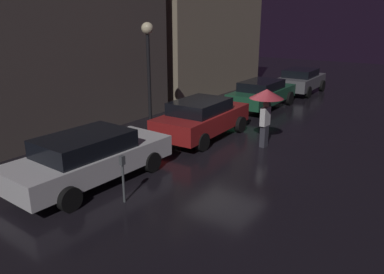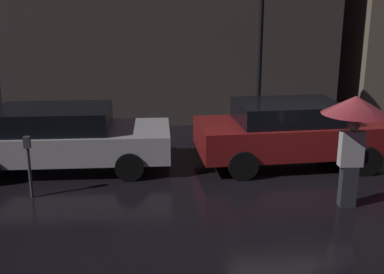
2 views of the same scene
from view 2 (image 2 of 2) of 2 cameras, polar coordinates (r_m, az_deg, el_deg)
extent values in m
plane|color=black|center=(10.17, 12.30, -5.45)|extent=(60.00, 60.00, 0.00)
cube|color=silver|center=(11.03, -14.93, -0.61)|extent=(4.73, 1.95, 0.61)
cube|color=black|center=(10.92, -16.11, 2.11)|extent=(2.48, 1.66, 0.48)
cylinder|color=black|center=(11.84, -7.25, -0.58)|extent=(0.61, 0.22, 0.61)
cylinder|color=black|center=(10.13, -7.42, -3.48)|extent=(0.61, 0.22, 0.61)
cylinder|color=black|center=(12.26, -20.92, -0.96)|extent=(0.61, 0.22, 0.61)
cube|color=maroon|center=(11.19, 11.93, 0.12)|extent=(4.42, 1.96, 0.68)
cube|color=black|center=(11.00, 11.23, 2.93)|extent=(2.33, 1.66, 0.45)
cylinder|color=black|center=(12.55, 16.49, -0.10)|extent=(0.64, 0.22, 0.64)
cylinder|color=black|center=(11.00, 19.96, -2.67)|extent=(0.64, 0.22, 0.64)
cylinder|color=black|center=(11.80, 4.26, -0.48)|extent=(0.64, 0.22, 0.64)
cylinder|color=black|center=(10.13, 6.04, -3.34)|extent=(0.64, 0.22, 0.64)
cube|color=#383842|center=(9.24, 17.98, -5.54)|extent=(0.30, 0.21, 0.78)
cube|color=white|center=(9.01, 18.37, -1.32)|extent=(0.43, 0.22, 0.65)
sphere|color=tan|center=(8.90, 18.61, 1.31)|extent=(0.21, 0.21, 0.21)
cylinder|color=black|center=(8.94, 18.51, 0.22)|extent=(0.02, 0.02, 0.76)
cone|color=#B2333D|center=(8.82, 18.82, 3.60)|extent=(1.16, 1.16, 0.32)
cube|color=black|center=(9.16, 19.60, -2.23)|extent=(0.17, 0.11, 0.22)
cylinder|color=#4C5154|center=(9.62, -18.66, -4.05)|extent=(0.06, 0.06, 0.99)
cube|color=#4C5154|center=(9.44, -18.98, -0.59)|extent=(0.12, 0.10, 0.22)
cylinder|color=black|center=(13.13, 7.95, 8.02)|extent=(0.14, 0.14, 3.73)
camera|label=1|loc=(8.44, -79.26, 7.84)|focal=35.00mm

